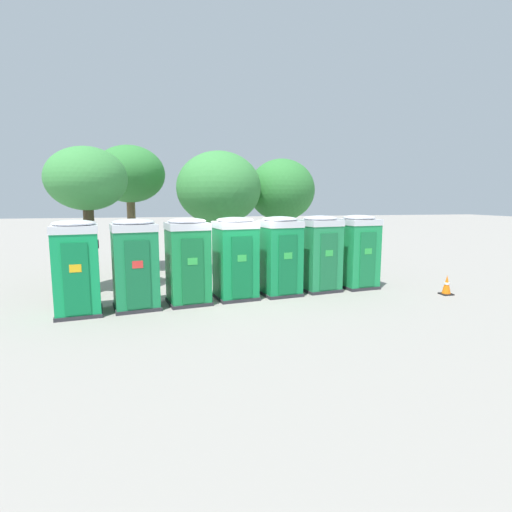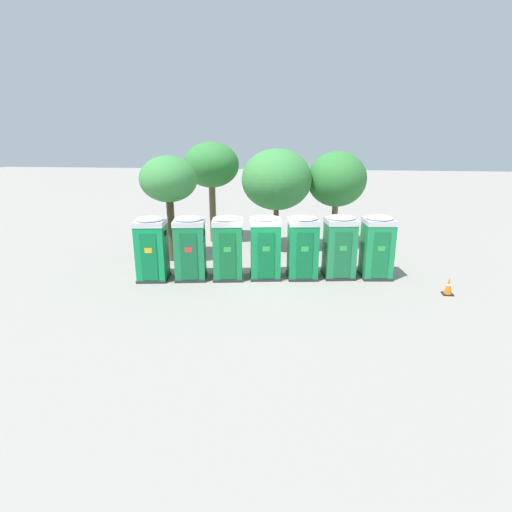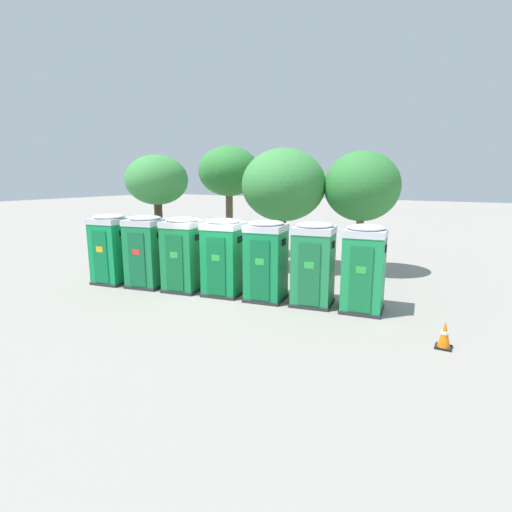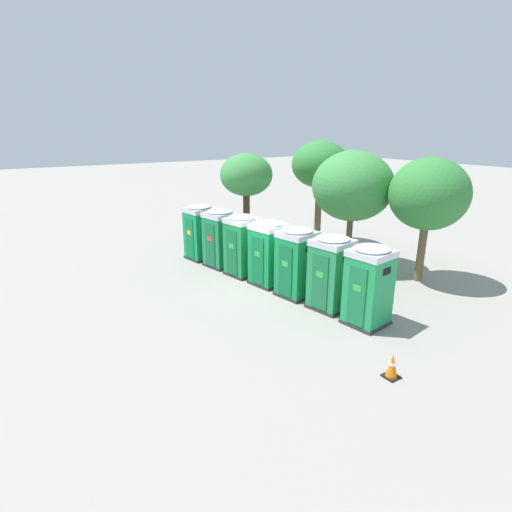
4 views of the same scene
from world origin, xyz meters
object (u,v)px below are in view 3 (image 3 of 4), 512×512
at_px(portapotty_6, 364,268).
at_px(street_tree_3, 362,187).
at_px(portapotty_3, 224,257).
at_px(portapotty_5, 313,263).
at_px(traffic_cone, 445,335).
at_px(portapotty_2, 183,254).
at_px(street_tree_1, 284,185).
at_px(portapotty_1, 146,251).
at_px(street_tree_2, 157,181).
at_px(street_tree_0, 229,172).
at_px(portapotty_4, 266,260).
at_px(portapotty_0, 111,248).

relative_size(portapotty_6, street_tree_3, 0.52).
relative_size(portapotty_3, portapotty_5, 1.00).
relative_size(street_tree_3, traffic_cone, 7.58).
bearing_deg(traffic_cone, portapotty_5, 158.72).
xyz_separation_m(portapotty_2, street_tree_1, (1.53, 4.54, 2.23)).
height_order(portapotty_1, street_tree_3, street_tree_3).
xyz_separation_m(portapotty_5, portapotty_6, (1.49, 0.16, 0.00)).
bearing_deg(portapotty_5, street_tree_3, 89.51).
height_order(portapotty_1, street_tree_2, street_tree_2).
height_order(portapotty_2, street_tree_2, street_tree_2).
bearing_deg(street_tree_1, traffic_cone, -38.12).
xyz_separation_m(portapotty_1, street_tree_0, (-0.55, 6.10, 2.78)).
bearing_deg(street_tree_2, portapotty_4, -14.94).
distance_m(portapotty_4, portapotty_6, 2.99).
xyz_separation_m(portapotty_1, portapotty_5, (5.89, 1.01, 0.00)).
xyz_separation_m(portapotty_0, portapotty_1, (1.47, 0.28, -0.00)).
height_order(street_tree_0, street_tree_2, street_tree_0).
bearing_deg(traffic_cone, portapotty_0, 178.99).
bearing_deg(street_tree_2, portapotty_5, -9.95).
bearing_deg(portapotty_3, street_tree_1, 89.13).
distance_m(portapotty_1, portapotty_4, 4.48).
bearing_deg(portapotty_5, portapotty_3, -170.80).
xyz_separation_m(portapotty_4, street_tree_2, (-5.98, 1.60, 2.39)).
bearing_deg(portapotty_2, traffic_cone, -5.00).
xyz_separation_m(street_tree_0, street_tree_3, (6.48, -0.31, -0.60)).
bearing_deg(portapotty_0, street_tree_0, 81.78).
relative_size(portapotty_3, street_tree_3, 0.52).
bearing_deg(portapotty_5, portapotty_4, -168.85).
relative_size(portapotty_0, street_tree_3, 0.52).
height_order(portapotty_6, street_tree_0, street_tree_0).
height_order(portapotty_3, portapotty_4, same).
distance_m(portapotty_2, street_tree_3, 7.44).
xyz_separation_m(portapotty_4, portapotty_6, (2.95, 0.45, 0.00)).
bearing_deg(traffic_cone, portapotty_3, 171.51).
distance_m(portapotty_2, traffic_cone, 8.33).
height_order(portapotty_2, street_tree_0, street_tree_0).
bearing_deg(street_tree_0, portapotty_6, -31.90).
bearing_deg(portapotty_6, portapotty_5, -173.99).
relative_size(portapotty_4, portapotty_5, 1.00).
height_order(portapotty_4, street_tree_2, street_tree_2).
xyz_separation_m(portapotty_4, street_tree_3, (1.51, 5.07, 2.18)).
distance_m(portapotty_0, street_tree_3, 9.82).
xyz_separation_m(portapotty_0, portapotty_2, (2.94, 0.52, -0.00)).
relative_size(portapotty_2, portapotty_6, 1.00).
distance_m(street_tree_0, street_tree_2, 3.94).
bearing_deg(street_tree_1, portapotty_2, -108.63).
height_order(portapotty_0, portapotty_5, same).
relative_size(street_tree_0, traffic_cone, 8.26).
relative_size(portapotty_1, street_tree_1, 0.51).
distance_m(street_tree_0, traffic_cone, 12.75).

